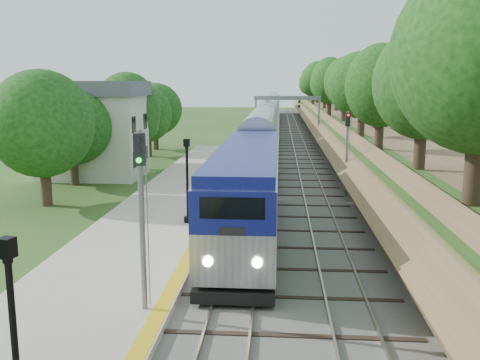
# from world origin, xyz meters

# --- Properties ---
(trackbed) EXTENTS (9.50, 170.00, 0.28)m
(trackbed) POSITION_xyz_m (2.00, 60.00, 0.07)
(trackbed) COLOR #4C4944
(trackbed) RESTS_ON ground
(platform) EXTENTS (6.40, 68.00, 0.38)m
(platform) POSITION_xyz_m (-5.20, 16.00, 0.19)
(platform) COLOR #AAA289
(platform) RESTS_ON ground
(yellow_stripe) EXTENTS (0.55, 68.00, 0.01)m
(yellow_stripe) POSITION_xyz_m (-2.35, 16.00, 0.39)
(yellow_stripe) COLOR gold
(yellow_stripe) RESTS_ON platform
(embankment) EXTENTS (10.64, 170.00, 11.70)m
(embankment) POSITION_xyz_m (10.35, 60.00, 1.95)
(embankment) COLOR brown
(embankment) RESTS_ON ground
(station_building) EXTENTS (8.60, 6.60, 8.00)m
(station_building) POSITION_xyz_m (-14.00, 30.00, 4.09)
(station_building) COLOR silver
(station_building) RESTS_ON ground
(signal_gantry) EXTENTS (8.40, 0.38, 6.20)m
(signal_gantry) POSITION_xyz_m (2.47, 54.99, 4.82)
(signal_gantry) COLOR slate
(signal_gantry) RESTS_ON ground
(trees_behind_platform) EXTENTS (7.82, 53.32, 7.21)m
(trees_behind_platform) POSITION_xyz_m (-11.17, 20.67, 4.53)
(trees_behind_platform) COLOR #332316
(trees_behind_platform) RESTS_ON ground
(train) EXTENTS (3.02, 121.22, 4.44)m
(train) POSITION_xyz_m (0.00, 63.40, 2.28)
(train) COLOR black
(train) RESTS_ON trackbed
(lamppost_mid) EXTENTS (0.45, 0.45, 4.52)m
(lamppost_mid) POSITION_xyz_m (-3.75, -3.84, 2.40)
(lamppost_mid) COLOR black
(lamppost_mid) RESTS_ON platform
(lamppost_far) EXTENTS (0.45, 0.45, 4.56)m
(lamppost_far) POSITION_xyz_m (-3.36, 14.43, 2.42)
(lamppost_far) COLOR black
(lamppost_far) RESTS_ON platform
(signal_platform) EXTENTS (0.35, 0.28, 6.02)m
(signal_platform) POSITION_xyz_m (-2.90, 3.13, 4.08)
(signal_platform) COLOR slate
(signal_platform) RESTS_ON platform
(signal_farside) EXTENTS (0.32, 0.25, 5.84)m
(signal_farside) POSITION_xyz_m (6.20, 23.50, 3.69)
(signal_farside) COLOR slate
(signal_farside) RESTS_ON ground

